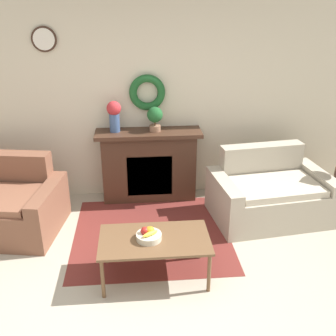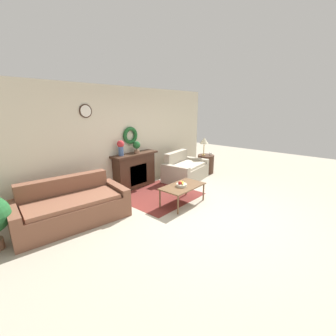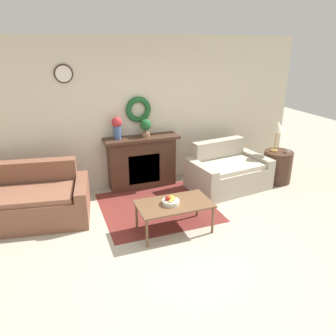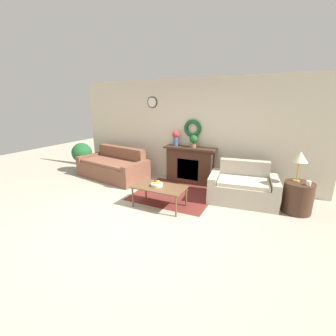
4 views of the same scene
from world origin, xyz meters
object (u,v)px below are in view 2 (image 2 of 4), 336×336
coffee_table (183,187)px  fruit_bowl (181,184)px  fireplace (135,170)px  loveseat_right (185,170)px  side_table_by_loveseat (206,164)px  potted_plant_on_mantel (137,146)px  vase_on_mantel_left (121,147)px  table_lamp (204,141)px  couch_left (72,207)px  mug (211,154)px

coffee_table → fruit_bowl: bearing=-176.6°
fireplace → loveseat_right: bearing=-23.0°
side_table_by_loveseat → potted_plant_on_mantel: size_ratio=1.93×
vase_on_mantel_left → potted_plant_on_mantel: vase_on_mantel_left is taller
coffee_table → table_lamp: size_ratio=1.79×
table_lamp → side_table_by_loveseat: bearing=-38.7°
couch_left → side_table_by_loveseat: couch_left is taller
potted_plant_on_mantel → mug: bearing=-17.4°
fireplace → side_table_by_loveseat: (2.53, -0.72, -0.18)m
table_lamp → vase_on_mantel_left: 2.97m
side_table_by_loveseat → potted_plant_on_mantel: potted_plant_on_mantel is taller
mug → vase_on_mantel_left: 3.23m
loveseat_right → table_lamp: size_ratio=2.55×
vase_on_mantel_left → fireplace: bearing=-0.8°
loveseat_right → potted_plant_on_mantel: 1.74m
side_table_by_loveseat → vase_on_mantel_left: (-2.95, 0.73, 0.89)m
table_lamp → potted_plant_on_mantel: size_ratio=1.87×
fruit_bowl → mug: size_ratio=2.89×
couch_left → potted_plant_on_mantel: (2.20, 0.57, 0.85)m
potted_plant_on_mantel → vase_on_mantel_left: bearing=177.8°
couch_left → table_lamp: (4.57, -0.08, 0.79)m
loveseat_right → fruit_bowl: (-1.55, -1.07, 0.19)m
table_lamp → vase_on_mantel_left: (-2.89, 0.67, 0.11)m
side_table_by_loveseat → mug: (0.12, -0.10, 0.35)m
loveseat_right → coffee_table: (-1.49, -1.07, 0.10)m
couch_left → loveseat_right: 3.59m
fireplace → coffee_table: size_ratio=1.29×
fruit_bowl → vase_on_mantel_left: (-0.35, 1.70, 0.71)m
potted_plant_on_mantel → fruit_bowl: bearing=-95.5°
couch_left → loveseat_right: bearing=8.6°
coffee_table → vase_on_mantel_left: 1.92m
couch_left → side_table_by_loveseat: (4.64, -0.14, 0.00)m
couch_left → fireplace: bearing=24.7°
fireplace → vase_on_mantel_left: bearing=179.2°
couch_left → potted_plant_on_mantel: size_ratio=6.86×
vase_on_mantel_left → loveseat_right: bearing=-18.3°
couch_left → coffee_table: size_ratio=2.06×
couch_left → potted_plant_on_mantel: bearing=23.8°
mug → couch_left: bearing=177.2°
fireplace → potted_plant_on_mantel: potted_plant_on_mantel is taller
coffee_table → potted_plant_on_mantel: size_ratio=3.34×
potted_plant_on_mantel → loveseat_right: bearing=-23.7°
coffee_table → vase_on_mantel_left: vase_on_mantel_left is taller
coffee_table → mug: size_ratio=12.59×
couch_left → side_table_by_loveseat: size_ratio=3.55×
coffee_table → side_table_by_loveseat: size_ratio=1.73×
table_lamp → potted_plant_on_mantel: bearing=164.6°
couch_left → table_lamp: 4.64m
table_lamp → mug: size_ratio=7.05×
mug → potted_plant_on_mantel: potted_plant_on_mantel is taller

